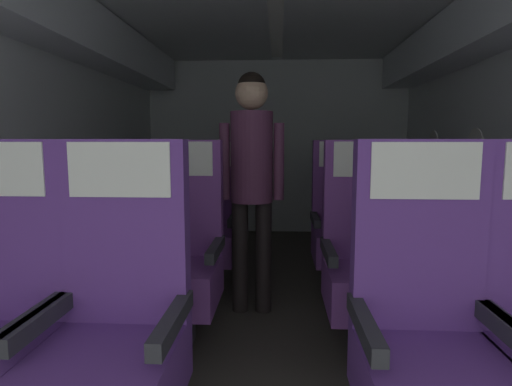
# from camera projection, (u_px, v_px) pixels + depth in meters

# --- Properties ---
(ground) EXTENTS (3.51, 5.99, 0.02)m
(ground) POSITION_uv_depth(u_px,v_px,m) (273.00, 325.00, 2.69)
(ground) COLOR #3D3833
(fuselage_shell) EXTENTS (3.39, 5.64, 2.22)m
(fuselage_shell) POSITION_uv_depth(u_px,v_px,m) (275.00, 75.00, 2.74)
(fuselage_shell) COLOR silver
(fuselage_shell) RESTS_ON ground
(seat_a_left_aisle) EXTENTS (0.50, 0.52, 1.17)m
(seat_a_left_aisle) POSITION_uv_depth(u_px,v_px,m) (115.00, 332.00, 1.49)
(seat_a_left_aisle) COLOR #38383D
(seat_a_left_aisle) RESTS_ON ground
(seat_a_right_window) EXTENTS (0.50, 0.52, 1.17)m
(seat_a_right_window) POSITION_uv_depth(u_px,v_px,m) (427.00, 339.00, 1.44)
(seat_a_right_window) COLOR #38383D
(seat_a_right_window) RESTS_ON ground
(seat_b_left_window) EXTENTS (0.50, 0.52, 1.17)m
(seat_b_left_window) POSITION_uv_depth(u_px,v_px,m) (99.00, 256.00, 2.46)
(seat_b_left_window) COLOR #38383D
(seat_b_left_window) RESTS_ON ground
(seat_b_left_aisle) EXTENTS (0.50, 0.52, 1.17)m
(seat_b_left_aisle) POSITION_uv_depth(u_px,v_px,m) (179.00, 258.00, 2.43)
(seat_b_left_aisle) COLOR #38383D
(seat_b_left_aisle) RESTS_ON ground
(seat_b_right_aisle) EXTENTS (0.50, 0.52, 1.17)m
(seat_b_right_aisle) POSITION_uv_depth(u_px,v_px,m) (455.00, 262.00, 2.35)
(seat_b_right_aisle) COLOR #38383D
(seat_b_right_aisle) RESTS_ON ground
(seat_b_right_window) EXTENTS (0.50, 0.52, 1.17)m
(seat_b_right_window) POSITION_uv_depth(u_px,v_px,m) (367.00, 261.00, 2.36)
(seat_b_right_window) COLOR #38383D
(seat_b_right_window) RESTS_ON ground
(seat_c_left_window) EXTENTS (0.50, 0.52, 1.17)m
(seat_c_left_window) POSITION_uv_depth(u_px,v_px,m) (149.00, 225.00, 3.38)
(seat_c_left_window) COLOR #38383D
(seat_c_left_window) RESTS_ON ground
(seat_c_left_aisle) EXTENTS (0.50, 0.52, 1.17)m
(seat_c_left_aisle) POSITION_uv_depth(u_px,v_px,m) (207.00, 226.00, 3.34)
(seat_c_left_aisle) COLOR #38383D
(seat_c_left_aisle) RESTS_ON ground
(seat_c_right_aisle) EXTENTS (0.50, 0.52, 1.17)m
(seat_c_right_aisle) POSITION_uv_depth(u_px,v_px,m) (404.00, 228.00, 3.28)
(seat_c_right_aisle) COLOR #38383D
(seat_c_right_aisle) RESTS_ON ground
(seat_c_right_window) EXTENTS (0.50, 0.52, 1.17)m
(seat_c_right_window) POSITION_uv_depth(u_px,v_px,m) (343.00, 227.00, 3.30)
(seat_c_right_window) COLOR #38383D
(seat_c_right_window) RESTS_ON ground
(flight_attendant) EXTENTS (0.43, 0.28, 1.61)m
(flight_attendant) POSITION_uv_depth(u_px,v_px,m) (252.00, 167.00, 2.78)
(flight_attendant) COLOR black
(flight_attendant) RESTS_ON ground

